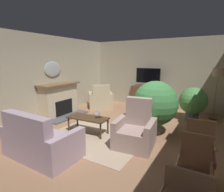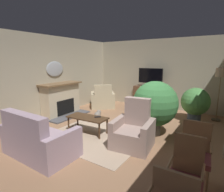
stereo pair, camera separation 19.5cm
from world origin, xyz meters
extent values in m
cube|color=#936B4C|center=(0.00, 0.00, -0.02)|extent=(6.00, 7.10, 0.04)
cube|color=#B2A88E|center=(0.00, 3.30, 1.39)|extent=(6.00, 0.10, 2.78)
cube|color=#B2A88E|center=(-2.75, 0.00, 1.39)|extent=(0.10, 7.10, 2.78)
cube|color=tan|center=(-0.21, -0.53, 0.01)|extent=(2.43, 2.01, 0.01)
cube|color=#4C4C51|center=(-2.01, 0.31, 0.02)|extent=(0.50, 1.59, 0.04)
cube|color=beige|center=(-2.45, 0.31, 0.55)|extent=(0.48, 1.39, 1.11)
cube|color=black|center=(-2.25, 0.31, 0.32)|extent=(0.10, 0.78, 0.52)
cube|color=brown|center=(-2.41, 0.31, 1.13)|extent=(0.60, 1.55, 0.05)
ellipsoid|color=#B2B7BF|center=(-2.67, 0.31, 1.64)|extent=(0.06, 0.73, 0.54)
cube|color=#402A1C|center=(-0.10, 2.95, 0.03)|extent=(1.23, 0.48, 0.06)
cube|color=brown|center=(-0.10, 2.95, 0.45)|extent=(1.29, 0.54, 0.90)
sphere|color=tan|center=(-0.33, 2.67, 0.50)|extent=(0.03, 0.03, 0.03)
sphere|color=tan|center=(0.13, 2.67, 0.50)|extent=(0.03, 0.03, 0.03)
cube|color=black|center=(-0.10, 2.90, 0.93)|extent=(0.36, 0.20, 0.06)
cylinder|color=black|center=(-0.10, 2.90, 1.00)|extent=(0.04, 0.04, 0.08)
cube|color=black|center=(-0.10, 2.90, 1.34)|extent=(0.99, 0.05, 0.59)
cube|color=black|center=(-0.10, 2.87, 1.34)|extent=(0.95, 0.01, 0.55)
cube|color=#422B19|center=(-0.54, -0.45, 0.44)|extent=(1.14, 0.56, 0.03)
cylinder|color=#422B19|center=(-0.06, -0.22, 0.21)|extent=(0.04, 0.04, 0.42)
cylinder|color=#422B19|center=(-1.06, -0.30, 0.21)|extent=(0.04, 0.04, 0.42)
cylinder|color=#422B19|center=(-0.03, -0.61, 0.21)|extent=(0.04, 0.04, 0.42)
cylinder|color=#422B19|center=(-1.03, -0.68, 0.21)|extent=(0.04, 0.04, 0.42)
cube|color=black|center=(-0.29, -0.32, 0.46)|extent=(0.16, 0.15, 0.02)
cube|color=#AD93A3|center=(-0.62, -1.84, 0.21)|extent=(1.24, 0.87, 0.41)
cube|color=#AD93A3|center=(-0.62, -2.18, 0.70)|extent=(1.24, 0.20, 0.57)
cube|color=#AD93A3|center=(-1.32, -1.84, 0.32)|extent=(0.15, 0.87, 0.63)
cube|color=#AD93A3|center=(0.08, -1.84, 0.32)|extent=(0.15, 0.87, 0.63)
cube|color=tan|center=(-0.43, -1.97, 0.53)|extent=(0.37, 0.14, 0.36)
cube|color=#A3897F|center=(0.85, -0.51, 0.22)|extent=(0.69, 0.88, 0.44)
cube|color=#A3897F|center=(0.81, -0.20, 0.76)|extent=(0.61, 0.25, 0.66)
cube|color=#A3897F|center=(1.21, -0.47, 0.32)|extent=(0.23, 0.82, 0.64)
cube|color=#A3897F|center=(0.49, -0.56, 0.32)|extent=(0.23, 0.82, 0.64)
cube|color=tan|center=(-1.83, 2.01, 0.21)|extent=(1.10, 1.12, 0.41)
cube|color=tan|center=(-1.60, 1.74, 0.70)|extent=(0.64, 0.58, 0.58)
cube|color=tan|center=(-2.14, 1.75, 0.31)|extent=(0.67, 0.77, 0.61)
cube|color=tan|center=(-1.51, 2.27, 0.31)|extent=(0.67, 0.77, 0.61)
cube|color=#93704C|center=(2.21, -2.33, 0.68)|extent=(0.44, 0.05, 0.46)
cube|color=brown|center=(2.21, -1.80, 0.45)|extent=(0.44, 0.48, 0.08)
cube|color=#93704C|center=(2.20, -1.59, 0.73)|extent=(0.38, 0.06, 0.56)
cylinder|color=#93704C|center=(2.02, -1.61, 0.21)|extent=(0.04, 0.04, 0.41)
cylinder|color=#93704C|center=(2.40, -1.79, 0.67)|extent=(0.05, 0.37, 0.03)
cylinder|color=#93704C|center=(2.02, -1.81, 0.67)|extent=(0.05, 0.37, 0.03)
cube|color=brown|center=(2.21, -1.09, 0.45)|extent=(0.51, 0.50, 0.08)
cube|color=#93704C|center=(2.19, -0.88, 0.72)|extent=(0.44, 0.07, 0.54)
cylinder|color=#93704C|center=(2.02, -1.31, 0.21)|extent=(0.04, 0.04, 0.41)
cylinder|color=#93704C|center=(2.43, -1.28, 0.21)|extent=(0.04, 0.04, 0.41)
cylinder|color=#93704C|center=(1.99, -0.91, 0.21)|extent=(0.04, 0.04, 0.41)
cylinder|color=#93704C|center=(2.40, -0.88, 0.21)|extent=(0.04, 0.04, 0.41)
cylinder|color=#93704C|center=(2.42, -1.08, 0.67)|extent=(0.06, 0.37, 0.03)
cylinder|color=#93704C|center=(1.99, -1.11, 0.67)|extent=(0.06, 0.37, 0.03)
cylinder|color=slate|center=(0.99, 0.46, 0.16)|extent=(0.35, 0.35, 0.32)
sphere|color=#3D7F42|center=(0.99, 0.46, 0.84)|extent=(1.18, 1.18, 1.18)
cylinder|color=#3D4C5B|center=(1.72, 2.21, 0.13)|extent=(0.41, 0.41, 0.25)
sphere|color=#4C8E47|center=(1.72, 2.21, 0.65)|extent=(0.89, 0.89, 0.89)
ellipsoid|color=gray|center=(-1.11, 0.72, 0.11)|extent=(0.33, 0.38, 0.22)
sphere|color=gray|center=(-1.20, 0.91, 0.14)|extent=(0.16, 0.16, 0.16)
cone|color=gray|center=(-1.24, 0.89, 0.22)|extent=(0.04, 0.04, 0.04)
cone|color=gray|center=(-1.16, 0.93, 0.22)|extent=(0.04, 0.04, 0.04)
cylinder|color=gray|center=(-1.04, 0.46, 0.06)|extent=(0.12, 0.22, 0.09)
cylinder|color=#4C4233|center=(2.33, 2.64, 0.02)|extent=(0.27, 0.27, 0.04)
cylinder|color=olive|center=(2.33, 2.64, 0.72)|extent=(0.03, 0.03, 1.44)
cylinder|color=tan|center=(2.33, 2.64, 1.58)|extent=(0.33, 0.33, 0.28)
camera|label=1|loc=(2.36, -4.06, 1.96)|focal=28.73mm
camera|label=2|loc=(2.53, -3.95, 1.96)|focal=28.73mm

